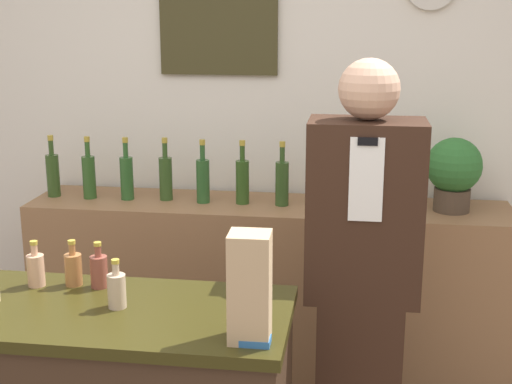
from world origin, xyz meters
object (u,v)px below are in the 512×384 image
shopkeeper (362,282)px  tape_dispenser (257,337)px  paper_bag (250,288)px  potted_plant (454,171)px

shopkeeper → tape_dispenser: 0.78m
shopkeeper → paper_bag: 0.80m
shopkeeper → potted_plant: bearing=60.4°
shopkeeper → potted_plant: (0.42, 0.73, 0.29)m
paper_bag → tape_dispenser: (0.02, -0.03, -0.14)m
potted_plant → paper_bag: size_ratio=1.05×
tape_dispenser → potted_plant: bearing=63.4°
potted_plant → paper_bag: potted_plant is taller
paper_bag → tape_dispenser: paper_bag is taller
tape_dispenser → paper_bag: bearing=132.7°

